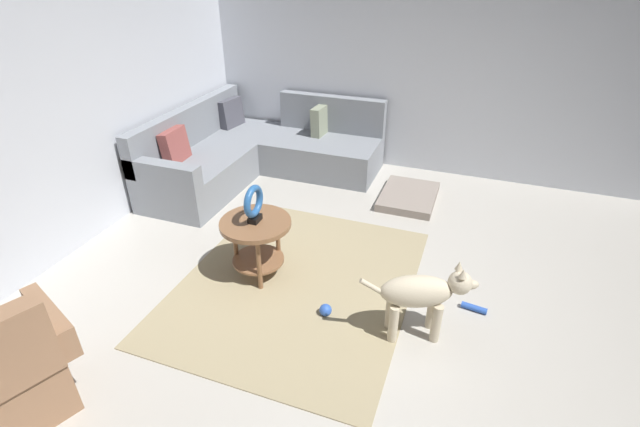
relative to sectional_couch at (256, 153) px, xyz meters
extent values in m
cube|color=#B7B2A8|center=(-1.99, -2.01, -0.34)|extent=(6.00, 6.00, 0.10)
cube|color=silver|center=(-1.99, 0.93, 1.06)|extent=(6.00, 0.12, 2.70)
cube|color=silver|center=(0.95, -2.01, 1.06)|extent=(0.12, 6.00, 2.70)
cube|color=tan|center=(-1.84, -1.31, -0.29)|extent=(2.30, 1.90, 0.01)
cube|color=gray|center=(-0.26, 0.39, -0.08)|extent=(2.20, 0.85, 0.42)
cube|color=gray|center=(-0.26, 0.75, 0.36)|extent=(2.20, 0.14, 0.46)
cube|color=gray|center=(0.41, -0.73, -0.08)|extent=(0.85, 1.40, 0.42)
cube|color=gray|center=(0.77, -0.73, 0.36)|extent=(0.14, 1.40, 0.46)
cube|color=gray|center=(-1.28, 0.39, 0.24)|extent=(0.16, 0.85, 0.22)
cube|color=#4C4C56|center=(0.49, 0.60, 0.30)|extent=(0.40, 0.21, 0.39)
cube|color=#994C47|center=(-0.76, 0.60, 0.30)|extent=(0.39, 0.19, 0.39)
cube|color=gray|center=(0.62, -0.63, 0.30)|extent=(0.39, 0.16, 0.38)
cube|color=#936B4C|center=(-3.61, -0.15, -0.09)|extent=(0.78, 0.78, 0.40)
cube|color=#936B4C|center=(-3.29, -0.28, 0.22)|extent=(0.32, 0.59, 0.22)
cylinder|color=brown|center=(-1.83, -0.95, 0.23)|extent=(0.60, 0.60, 0.04)
cylinder|color=brown|center=(-1.83, -0.95, -0.14)|extent=(0.45, 0.45, 0.02)
cylinder|color=brown|center=(-1.83, -0.73, -0.04)|extent=(0.04, 0.04, 0.50)
cylinder|color=brown|center=(-2.02, -1.06, -0.04)|extent=(0.04, 0.04, 0.50)
cylinder|color=brown|center=(-1.64, -1.06, -0.04)|extent=(0.04, 0.04, 0.50)
cube|color=black|center=(-1.83, -0.95, 0.27)|extent=(0.12, 0.08, 0.05)
torus|color=#265999|center=(-1.83, -0.95, 0.44)|extent=(0.28, 0.06, 0.28)
cube|color=gray|center=(-0.01, -1.93, -0.25)|extent=(0.80, 0.60, 0.09)
cylinder|color=beige|center=(-1.98, -2.46, -0.13)|extent=(0.07, 0.07, 0.32)
cylinder|color=beige|center=(-2.11, -2.51, -0.13)|extent=(0.07, 0.07, 0.32)
cylinder|color=beige|center=(-2.09, -2.17, -0.13)|extent=(0.07, 0.07, 0.32)
cylinder|color=beige|center=(-2.22, -2.22, -0.13)|extent=(0.07, 0.07, 0.32)
ellipsoid|color=beige|center=(-2.10, -2.34, 0.11)|extent=(0.39, 0.56, 0.24)
sphere|color=beige|center=(-1.99, -2.62, 0.18)|extent=(0.17, 0.17, 0.17)
ellipsoid|color=beige|center=(-1.96, -2.69, 0.16)|extent=(0.11, 0.14, 0.07)
cone|color=beige|center=(-1.95, -2.60, 0.30)|extent=(0.06, 0.06, 0.07)
cone|color=beige|center=(-2.03, -2.63, 0.30)|extent=(0.06, 0.06, 0.07)
cylinder|color=beige|center=(-2.21, -2.06, 0.15)|extent=(0.11, 0.20, 0.16)
sphere|color=blue|center=(-2.13, -1.68, -0.24)|extent=(0.10, 0.10, 0.10)
cylinder|color=blue|center=(-1.68, -2.77, -0.27)|extent=(0.08, 0.20, 0.05)
camera|label=1|loc=(-4.69, -2.57, 2.21)|focal=25.64mm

